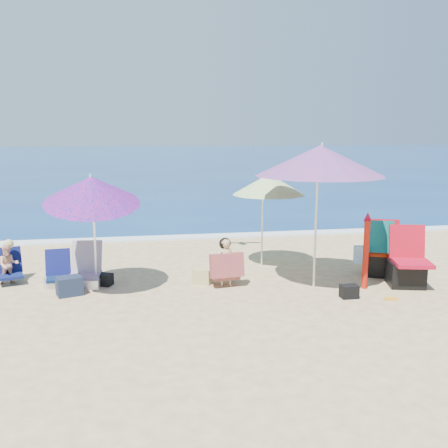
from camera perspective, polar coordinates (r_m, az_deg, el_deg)
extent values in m
plane|color=#D8BC84|center=(8.16, 3.31, -8.83)|extent=(120.00, 120.00, 0.00)
cube|color=navy|center=(52.59, -7.92, 7.38)|extent=(120.00, 80.00, 0.12)
cube|color=white|center=(12.99, -1.77, -1.40)|extent=(120.00, 0.50, 0.04)
cylinder|color=silver|center=(8.78, 10.34, 0.16)|extent=(0.05, 0.05, 2.29)
cone|color=#EF1F84|center=(8.69, 10.79, 7.05)|extent=(2.72, 2.72, 0.52)
cylinder|color=white|center=(8.71, 11.03, 8.56)|extent=(0.04, 0.04, 0.14)
cylinder|color=silver|center=(10.12, 4.34, 0.06)|extent=(0.04, 0.04, 1.74)
cone|color=#64AE1A|center=(9.93, 5.10, 4.50)|extent=(1.89, 1.89, 0.41)
cylinder|color=silver|center=(9.82, 5.81, 5.49)|extent=(0.04, 0.04, 0.11)
cylinder|color=white|center=(8.81, -14.41, -1.58)|extent=(0.09, 0.47, 1.76)
cone|color=#BC1A6A|center=(8.45, -14.73, 3.76)|extent=(1.73, 1.79, 0.82)
cylinder|color=white|center=(8.39, -14.89, 5.09)|extent=(0.04, 0.06, 0.12)
cylinder|color=#B4190C|center=(9.01, 15.73, -3.38)|extent=(0.13, 0.13, 1.19)
cone|color=red|center=(9.04, 15.94, 0.82)|extent=(0.18, 0.18, 0.15)
cube|color=#0B1E40|center=(9.32, -18.10, -5.87)|extent=(0.47, 0.43, 0.05)
cube|color=#0D1149|center=(9.50, -18.26, -4.11)|extent=(0.46, 0.30, 0.46)
cube|color=silver|center=(9.40, -18.31, -6.29)|extent=(0.49, 0.45, 0.14)
cube|color=#CC6B48|center=(9.25, -15.41, -5.62)|extent=(0.56, 0.51, 0.06)
cube|color=#E0634F|center=(9.41, -15.24, -3.56)|extent=(0.55, 0.35, 0.56)
cube|color=white|center=(9.23, -15.47, -6.35)|extent=(0.59, 0.53, 0.17)
cube|color=#AC0C24|center=(9.26, 20.55, -4.19)|extent=(0.72, 0.68, 0.07)
cube|color=#AC0C1E|center=(9.51, 19.97, -1.90)|extent=(0.63, 0.31, 0.61)
cube|color=black|center=(9.46, 19.86, -5.34)|extent=(0.70, 0.65, 0.43)
cube|color=#A1250B|center=(9.97, 17.81, -3.09)|extent=(0.75, 0.72, 0.06)
cube|color=#AF0C19|center=(10.15, 17.51, -1.13)|extent=(0.61, 0.39, 0.59)
cube|color=black|center=(10.02, 17.13, -4.35)|extent=(0.72, 0.69, 0.42)
cube|color=#097664|center=(9.65, 17.08, -1.37)|extent=(0.56, 0.38, 0.60)
cube|color=#7EA9C9|center=(9.55, 15.15, -3.33)|extent=(0.25, 0.16, 0.32)
imported|color=tan|center=(8.82, 0.15, -4.42)|extent=(0.34, 0.25, 0.85)
cube|color=#420E63|center=(8.96, 0.01, -5.87)|extent=(0.53, 0.48, 0.06)
cube|color=#4F0F6D|center=(8.78, 0.33, -4.69)|extent=(0.61, 0.29, 0.43)
sphere|color=black|center=(8.81, 0.11, -2.22)|extent=(0.21, 0.21, 0.21)
imported|color=tan|center=(9.77, -23.19, -4.26)|extent=(0.41, 0.35, 0.71)
cube|color=#0D174A|center=(9.78, -23.03, -5.44)|extent=(0.52, 0.48, 0.05)
cube|color=#0B103F|center=(9.98, -23.14, -3.77)|extent=(0.48, 0.36, 0.46)
sphere|color=tan|center=(9.82, -23.16, -2.09)|extent=(0.17, 0.17, 0.17)
cube|color=#192338|center=(8.82, -17.09, -6.71)|extent=(0.47, 0.40, 0.31)
cube|color=black|center=(9.22, -13.41, -6.13)|extent=(0.34, 0.31, 0.21)
cube|color=tan|center=(9.07, -2.50, -5.91)|extent=(0.38, 0.34, 0.27)
cube|color=#171734|center=(10.19, 20.18, -4.62)|extent=(0.44, 0.35, 0.31)
cube|color=black|center=(8.57, 13.96, -7.41)|extent=(0.28, 0.20, 0.22)
cube|color=orange|center=(8.69, 18.38, -8.04)|extent=(0.21, 0.12, 0.03)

